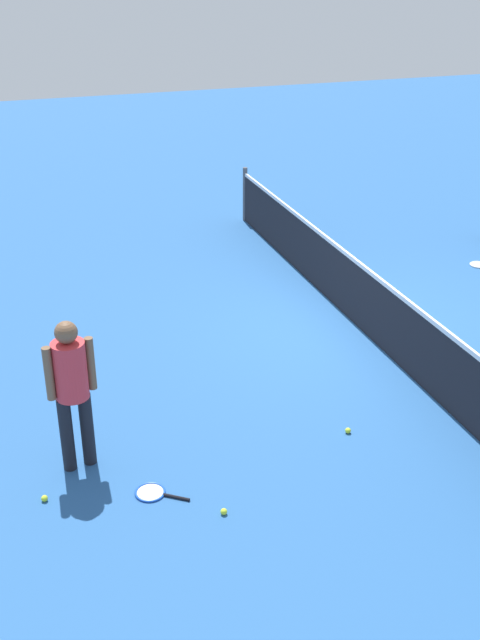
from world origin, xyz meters
name	(u,v)px	position (x,y,z in m)	size (l,w,h in m)	color
ground_plane	(357,325)	(0.00, 0.00, 0.00)	(40.00, 40.00, 0.00)	#265693
court_net	(359,294)	(0.00, 0.00, 0.50)	(10.09, 0.09, 1.07)	#4C4C51
player_near_side	(72,383)	(2.09, -4.29, 1.01)	(0.40, 0.53, 1.70)	black
tennis_racket_near_player	(153,493)	(2.81, -3.67, 0.01)	(0.48, 0.57, 0.03)	blue
tennis_racket_far_player	(480,265)	(-1.39, 3.04, 0.01)	(0.60, 0.34, 0.03)	white
tennis_ball_near_player	(224,512)	(3.33, -3.09, 0.03)	(0.07, 0.07, 0.07)	#C6E033
tennis_ball_by_net	(348,431)	(2.46, -1.33, 0.03)	(0.07, 0.07, 0.07)	#C6E033
tennis_ball_midcourt	(44,498)	(2.57, -4.72, 0.03)	(0.07, 0.07, 0.07)	#C6E033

